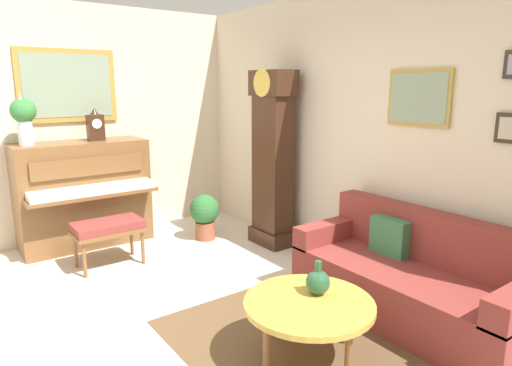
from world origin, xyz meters
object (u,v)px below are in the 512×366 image
(coffee_table, at_px, (309,306))
(green_jug, at_px, (318,282))
(piano_bench, at_px, (108,228))
(couch, at_px, (411,279))
(grandfather_clock, at_px, (273,164))
(mantel_clock, at_px, (95,126))
(potted_plant, at_px, (205,214))
(piano, at_px, (84,193))
(flower_vase, at_px, (24,116))

(coffee_table, bearing_deg, green_jug, 111.15)
(piano_bench, bearing_deg, couch, 33.42)
(grandfather_clock, height_order, mantel_clock, grandfather_clock)
(mantel_clock, bearing_deg, couch, 23.64)
(piano_bench, xyz_separation_m, grandfather_clock, (0.48, 1.79, 0.56))
(mantel_clock, relative_size, potted_plant, 0.68)
(piano, bearing_deg, coffee_table, 9.28)
(piano, distance_m, mantel_clock, 0.80)
(flower_vase, distance_m, potted_plant, 2.25)
(flower_vase, xyz_separation_m, green_jug, (3.23, 1.20, -1.01))
(piano, height_order, grandfather_clock, grandfather_clock)
(piano, bearing_deg, piano_bench, -0.24)
(couch, bearing_deg, potted_plant, -170.84)
(green_jug, xyz_separation_m, potted_plant, (-2.54, 0.56, -0.21))
(green_jug, relative_size, potted_plant, 0.43)
(piano_bench, distance_m, coffee_table, 2.52)
(green_jug, bearing_deg, piano_bench, -164.63)
(coffee_table, xyz_separation_m, flower_vase, (-3.28, -1.08, 1.13))
(piano_bench, xyz_separation_m, coffee_table, (2.46, 0.54, 0.01))
(coffee_table, distance_m, potted_plant, 2.68)
(piano_bench, relative_size, grandfather_clock, 0.34)
(piano_bench, distance_m, couch, 2.98)
(couch, relative_size, coffee_table, 2.16)
(piano_bench, relative_size, flower_vase, 1.21)
(flower_vase, bearing_deg, coffee_table, 18.25)
(coffee_table, distance_m, mantel_clock, 3.44)
(flower_vase, distance_m, green_jug, 3.59)
(coffee_table, bearing_deg, grandfather_clock, 147.77)
(grandfather_clock, xyz_separation_m, potted_plant, (-0.61, -0.57, -0.64))
(piano, xyz_separation_m, mantel_clock, (0.00, 0.19, 0.78))
(couch, distance_m, flower_vase, 4.15)
(piano_bench, height_order, grandfather_clock, grandfather_clock)
(piano, relative_size, grandfather_clock, 0.71)
(piano, relative_size, piano_bench, 2.06)
(couch, bearing_deg, flower_vase, -146.57)
(flower_vase, bearing_deg, piano, 90.21)
(couch, relative_size, flower_vase, 3.28)
(mantel_clock, height_order, potted_plant, mantel_clock)
(potted_plant, bearing_deg, piano_bench, -83.88)
(mantel_clock, xyz_separation_m, flower_vase, (-0.00, -0.74, 0.14))
(coffee_table, relative_size, green_jug, 3.67)
(grandfather_clock, xyz_separation_m, mantel_clock, (-1.30, -1.60, 0.43))
(piano, xyz_separation_m, potted_plant, (0.69, 1.22, -0.30))
(couch, xyz_separation_m, mantel_clock, (-3.31, -1.45, 1.08))
(piano_bench, distance_m, flower_vase, 1.50)
(piano_bench, bearing_deg, potted_plant, 96.12)
(mantel_clock, bearing_deg, grandfather_clock, 50.92)
(piano, distance_m, green_jug, 3.30)
(grandfather_clock, distance_m, flower_vase, 2.73)
(couch, bearing_deg, mantel_clock, -156.36)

